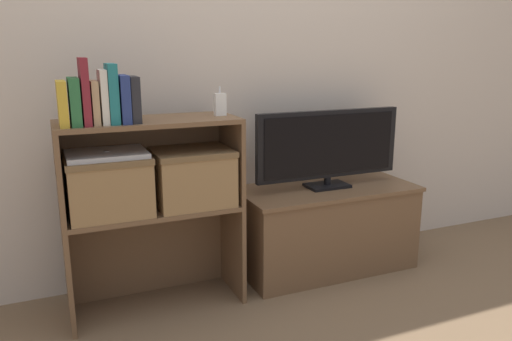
% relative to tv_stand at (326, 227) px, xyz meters
% --- Properties ---
extents(ground_plane, '(16.00, 16.00, 0.00)m').
position_rel_tv_stand_xyz_m(ground_plane, '(-0.43, -0.21, -0.23)').
color(ground_plane, brown).
extents(wall_back, '(10.00, 0.05, 2.40)m').
position_rel_tv_stand_xyz_m(wall_back, '(-0.43, 0.24, 0.97)').
color(wall_back, beige).
rests_on(wall_back, ground_plane).
extents(tv_stand, '(0.93, 0.44, 0.45)m').
position_rel_tv_stand_xyz_m(tv_stand, '(0.00, 0.00, 0.00)').
color(tv_stand, brown).
rests_on(tv_stand, ground_plane).
extents(tv, '(0.81, 0.14, 0.40)m').
position_rel_tv_stand_xyz_m(tv, '(0.00, -0.00, 0.44)').
color(tv, black).
rests_on(tv, tv_stand).
extents(bookshelf_lower_tier, '(0.77, 0.32, 0.47)m').
position_rel_tv_stand_xyz_m(bookshelf_lower_tier, '(-0.93, 0.01, 0.07)').
color(bookshelf_lower_tier, brown).
rests_on(bookshelf_lower_tier, ground_plane).
extents(bookshelf_upper_tier, '(0.77, 0.32, 0.39)m').
position_rel_tv_stand_xyz_m(bookshelf_upper_tier, '(-0.93, 0.01, 0.50)').
color(bookshelf_upper_tier, brown).
rests_on(bookshelf_upper_tier, bookshelf_lower_tier).
extents(book_mustard, '(0.03, 0.15, 0.17)m').
position_rel_tv_stand_xyz_m(book_mustard, '(-1.26, -0.11, 0.73)').
color(book_mustard, gold).
rests_on(book_mustard, bookshelf_upper_tier).
extents(book_forest, '(0.04, 0.14, 0.19)m').
position_rel_tv_stand_xyz_m(book_forest, '(-1.22, -0.11, 0.73)').
color(book_forest, '#286638').
rests_on(book_forest, bookshelf_upper_tier).
extents(book_maroon, '(0.03, 0.14, 0.26)m').
position_rel_tv_stand_xyz_m(book_maroon, '(-1.18, -0.11, 0.77)').
color(book_maroon, maroon).
rests_on(book_maroon, bookshelf_upper_tier).
extents(book_tan, '(0.03, 0.13, 0.17)m').
position_rel_tv_stand_xyz_m(book_tan, '(-1.14, -0.11, 0.72)').
color(book_tan, tan).
rests_on(book_tan, bookshelf_upper_tier).
extents(book_ivory, '(0.03, 0.12, 0.21)m').
position_rel_tv_stand_xyz_m(book_ivory, '(-1.11, -0.11, 0.74)').
color(book_ivory, silver).
rests_on(book_ivory, bookshelf_upper_tier).
extents(book_teal, '(0.04, 0.13, 0.24)m').
position_rel_tv_stand_xyz_m(book_teal, '(-1.08, -0.11, 0.76)').
color(book_teal, '#1E7075').
rests_on(book_teal, bookshelf_upper_tier).
extents(book_navy, '(0.04, 0.14, 0.19)m').
position_rel_tv_stand_xyz_m(book_navy, '(-1.03, -0.11, 0.73)').
color(book_navy, navy).
rests_on(book_navy, bookshelf_upper_tier).
extents(book_charcoal, '(0.04, 0.13, 0.19)m').
position_rel_tv_stand_xyz_m(book_charcoal, '(-0.99, -0.11, 0.73)').
color(book_charcoal, '#232328').
rests_on(book_charcoal, bookshelf_upper_tier).
extents(baby_monitor, '(0.05, 0.03, 0.13)m').
position_rel_tv_stand_xyz_m(baby_monitor, '(-0.60, -0.05, 0.69)').
color(baby_monitor, white).
rests_on(baby_monitor, bookshelf_upper_tier).
extents(storage_basket_left, '(0.34, 0.29, 0.25)m').
position_rel_tv_stand_xyz_m(storage_basket_left, '(-1.11, -0.06, 0.38)').
color(storage_basket_left, '#937047').
rests_on(storage_basket_left, bookshelf_lower_tier).
extents(storage_basket_right, '(0.34, 0.29, 0.25)m').
position_rel_tv_stand_xyz_m(storage_basket_right, '(-0.74, -0.06, 0.38)').
color(storage_basket_right, '#937047').
rests_on(storage_basket_right, bookshelf_lower_tier).
extents(laptop, '(0.32, 0.25, 0.02)m').
position_rel_tv_stand_xyz_m(laptop, '(-1.11, -0.06, 0.51)').
color(laptop, '#BCBCC1').
rests_on(laptop, storage_basket_left).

